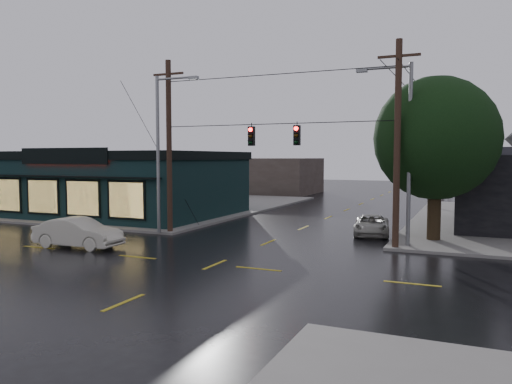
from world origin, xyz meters
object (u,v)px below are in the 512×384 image
at_px(utility_pole_nw, 170,234).
at_px(utility_pole_ne, 395,250).
at_px(sedan_cream, 78,233).
at_px(suv_silver, 372,225).
at_px(corner_tree, 436,139).

bearing_deg(utility_pole_nw, utility_pole_ne, 0.00).
relative_size(utility_pole_nw, sedan_cream, 2.23).
relative_size(utility_pole_nw, utility_pole_ne, 1.00).
xyz_separation_m(utility_pole_ne, sedan_cream, (-14.68, -5.72, 0.75)).
bearing_deg(sedan_cream, utility_pole_nw, -19.81).
relative_size(sedan_cream, suv_silver, 1.09).
bearing_deg(suv_silver, sedan_cream, -151.55).
xyz_separation_m(utility_pole_nw, sedan_cream, (-1.68, -5.72, 0.75)).
distance_m(utility_pole_ne, sedan_cream, 15.77).
relative_size(corner_tree, sedan_cream, 1.90).
height_order(corner_tree, sedan_cream, corner_tree).
bearing_deg(suv_silver, corner_tree, -27.21).
relative_size(utility_pole_ne, sedan_cream, 2.23).
xyz_separation_m(corner_tree, sedan_cream, (-16.23, -8.80, -4.75)).
xyz_separation_m(sedan_cream, suv_silver, (12.76, 9.92, -0.17)).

